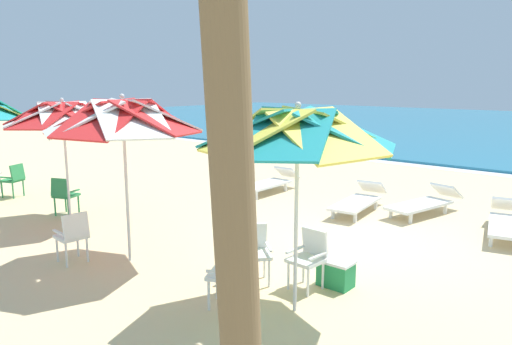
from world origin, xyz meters
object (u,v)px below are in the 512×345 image
Objects in this scene: plastic_chair_2 at (230,271)px; sun_lounger_2 at (359,200)px; plastic_chair_6 at (14,178)px; sun_lounger_3 at (269,182)px; sun_lounger_0 at (507,222)px; beach_umbrella_1 at (123,118)px; plastic_chair_4 at (64,194)px; plastic_chair_3 at (73,234)px; plastic_chair_0 at (309,255)px; plastic_chair_1 at (254,249)px; cooler_box at (336,273)px; beach_umbrella_0 at (298,131)px; beach_umbrella_2 at (63,115)px; sun_lounger_1 at (425,202)px.

plastic_chair_2 is 5.43m from sun_lounger_2.
plastic_chair_6 reaches higher than sun_lounger_3.
plastic_chair_6 reaches higher than sun_lounger_0.
beach_umbrella_1 is 3.98m from plastic_chair_4.
plastic_chair_3 is 1.00× the size of plastic_chair_4.
plastic_chair_4 is at bearing -148.90° from sun_lounger_0.
beach_umbrella_1 is at bearing -76.12° from sun_lounger_3.
plastic_chair_0 is 1.00× the size of plastic_chair_2.
plastic_chair_3 is (-0.60, -0.66, -1.88)m from beach_umbrella_1.
sun_lounger_2 is at bearing 98.58° from plastic_chair_1.
sun_lounger_0 is 4.46× the size of cooler_box.
plastic_chair_0 is at bearing -71.07° from sun_lounger_2.
plastic_chair_1 is at bearing 159.39° from beach_umbrella_0.
beach_umbrella_2 is (-6.12, 0.27, -0.09)m from beach_umbrella_0.
beach_umbrella_0 is 3.13× the size of plastic_chair_0.
plastic_chair_1 is 1.24m from cooler_box.
plastic_chair_0 is 0.39× the size of sun_lounger_0.
beach_umbrella_0 is at bearing -85.32° from sun_lounger_1.
sun_lounger_0 is (4.50, 5.50, -2.10)m from beach_umbrella_1.
plastic_chair_1 reaches higher than sun_lounger_3.
sun_lounger_3 is (-1.33, 5.40, -2.10)m from beach_umbrella_1.
plastic_chair_6 is (-8.96, -0.23, 0.00)m from plastic_chair_0.
sun_lounger_3 is (1.63, 4.82, -1.99)m from beach_umbrella_2.
plastic_chair_0 and plastic_chair_1 have the same top height.
beach_umbrella_0 is 2.38m from cooler_box.
plastic_chair_0 reaches higher than sun_lounger_0.
plastic_chair_0 reaches higher than sun_lounger_2.
plastic_chair_1 is at bearing -96.00° from sun_lounger_1.
plastic_chair_4 is 0.39× the size of sun_lounger_2.
beach_umbrella_1 is at bearing 47.94° from plastic_chair_3.
sun_lounger_1 is 4.07m from sun_lounger_3.
beach_umbrella_0 reaches higher than sun_lounger_2.
sun_lounger_2 reaches higher than cooler_box.
plastic_chair_6 is at bearing -176.66° from cooler_box.
plastic_chair_1 is 0.39× the size of sun_lounger_2.
plastic_chair_1 is 3.06m from plastic_chair_3.
beach_umbrella_1 is at bearing -114.39° from sun_lounger_1.
beach_umbrella_2 reaches higher than sun_lounger_2.
sun_lounger_1 is at bearing 87.52° from plastic_chair_2.
plastic_chair_2 is at bearing -110.11° from sun_lounger_0.
beach_umbrella_1 is (-2.44, 0.14, 1.88)m from plastic_chair_2.
plastic_chair_3 is at bearing -129.60° from sun_lounger_0.
beach_umbrella_2 is 1.22× the size of sun_lounger_3.
sun_lounger_0 is 4.39m from cooler_box.
sun_lounger_1 is 1.45m from sun_lounger_2.
beach_umbrella_0 reaches higher than sun_lounger_0.
cooler_box is at bearing 3.34° from plastic_chair_6.
beach_umbrella_2 is at bearing -178.75° from plastic_chair_1.
cooler_box is (3.17, 1.31, -2.18)m from beach_umbrella_1.
sun_lounger_2 is at bearing 100.29° from plastic_chair_2.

